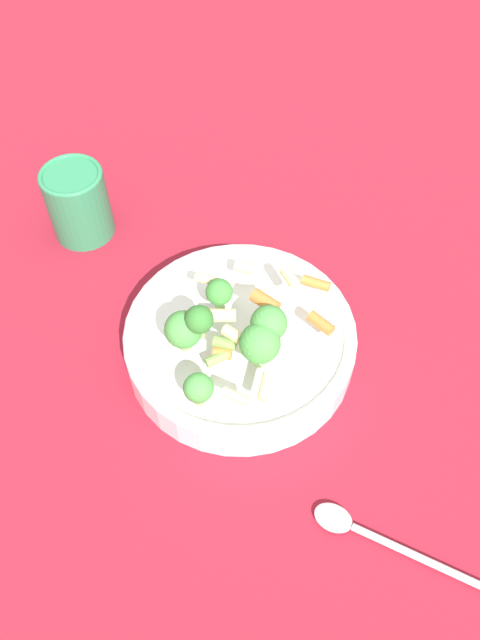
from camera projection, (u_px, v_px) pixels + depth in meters
The scene contains 5 objects.
ground_plane at pixel (240, 353), 0.68m from camera, with size 3.00×3.00×0.00m, color maroon.
bowl at pixel (240, 340), 0.66m from camera, with size 0.24×0.24×0.05m.
pasta_salad at pixel (233, 331), 0.60m from camera, with size 0.20×0.16×0.07m.
cup at pixel (78, 202), 0.75m from camera, with size 0.07×0.07×0.09m.
spoon at pixel (373, 536), 0.56m from camera, with size 0.09×0.17×0.01m.
Camera 1 is at (0.23, 0.29, 0.57)m, focal length 35.00 mm.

